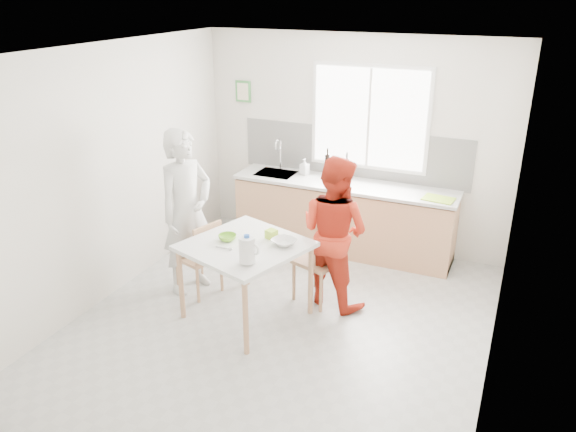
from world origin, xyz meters
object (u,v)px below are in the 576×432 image
(bowl_white, at_px, (284,242))
(milk_jug, at_px, (247,249))
(chair_far, at_px, (323,254))
(wine_bottle_a, at_px, (327,166))
(wine_bottle_b, at_px, (346,170))
(bowl_green, at_px, (227,238))
(chair_left, at_px, (202,255))
(dining_table, at_px, (245,252))
(person_red, at_px, (334,232))
(person_white, at_px, (187,212))

(bowl_white, distance_m, milk_jug, 0.54)
(chair_far, xyz_separation_m, wine_bottle_a, (-0.45, 1.33, 0.56))
(chair_far, bearing_deg, wine_bottle_b, 115.88)
(chair_far, relative_size, bowl_white, 4.01)
(bowl_green, bearing_deg, chair_left, 156.24)
(dining_table, distance_m, bowl_green, 0.24)
(milk_jug, distance_m, wine_bottle_b, 2.35)
(bowl_white, bearing_deg, bowl_green, -166.90)
(person_red, relative_size, bowl_green, 8.98)
(bowl_white, xyz_separation_m, wine_bottle_a, (-0.22, 1.85, 0.23))
(person_white, relative_size, wine_bottle_b, 6.16)
(chair_left, distance_m, bowl_green, 0.61)
(chair_left, height_order, wine_bottle_a, wine_bottle_a)
(person_red, height_order, bowl_white, person_red)
(chair_left, distance_m, wine_bottle_b, 2.14)
(chair_left, relative_size, milk_jug, 3.20)
(person_white, relative_size, wine_bottle_a, 5.78)
(person_red, height_order, wine_bottle_a, person_red)
(person_red, distance_m, wine_bottle_a, 1.50)
(wine_bottle_a, bearing_deg, bowl_white, -83.08)
(person_white, bearing_deg, bowl_green, -94.08)
(person_red, relative_size, wine_bottle_a, 5.14)
(wine_bottle_a, bearing_deg, milk_jug, -87.93)
(chair_left, xyz_separation_m, milk_jug, (0.87, -0.57, 0.49))
(wine_bottle_a, bearing_deg, wine_bottle_b, -4.29)
(person_white, xyz_separation_m, bowl_white, (1.22, -0.13, -0.07))
(dining_table, distance_m, chair_far, 0.92)
(bowl_green, relative_size, milk_jug, 0.67)
(person_white, distance_m, bowl_green, 0.71)
(chair_left, bearing_deg, person_red, 125.44)
(dining_table, bearing_deg, milk_jug, -58.58)
(person_red, relative_size, wine_bottle_b, 5.49)
(person_white, bearing_deg, wine_bottle_b, -18.60)
(dining_table, xyz_separation_m, wine_bottle_a, (0.14, 2.00, 0.34))
(chair_left, bearing_deg, dining_table, 90.00)
(dining_table, xyz_separation_m, chair_left, (-0.65, 0.21, -0.26))
(bowl_white, xyz_separation_m, milk_jug, (-0.14, -0.51, 0.12))
(chair_far, xyz_separation_m, milk_jug, (-0.36, -1.04, 0.45))
(bowl_green, bearing_deg, bowl_white, 13.10)
(wine_bottle_a, xyz_separation_m, wine_bottle_b, (0.26, -0.02, -0.01))
(chair_far, height_order, wine_bottle_a, wine_bottle_a)
(person_white, distance_m, bowl_white, 1.23)
(bowl_white, distance_m, wine_bottle_a, 1.88)
(person_red, height_order, milk_jug, person_red)
(milk_jug, bearing_deg, chair_far, 88.64)
(bowl_green, distance_m, bowl_white, 0.58)
(chair_far, height_order, person_red, person_red)
(wine_bottle_a, bearing_deg, bowl_green, -99.80)
(chair_left, xyz_separation_m, wine_bottle_b, (1.05, 1.77, 0.59))
(wine_bottle_a, height_order, wine_bottle_b, wine_bottle_a)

